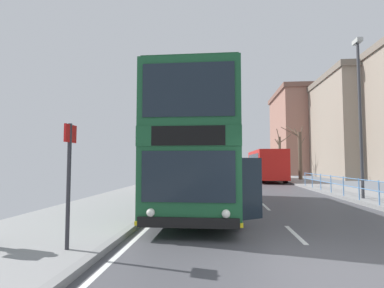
{
  "coord_description": "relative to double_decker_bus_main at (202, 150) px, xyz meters",
  "views": [
    {
      "loc": [
        -1.95,
        -5.32,
        1.83
      ],
      "look_at": [
        -3.02,
        6.52,
        2.59
      ],
      "focal_mm": 27.63,
      "sensor_mm": 36.0,
      "label": 1
    }
  ],
  "objects": [
    {
      "name": "bare_tree_far_01",
      "position": [
        9.16,
        29.73,
        0.77
      ],
      "size": [
        2.2,
        2.62,
        6.36
      ],
      "color": "brown",
      "rests_on": "ground"
    },
    {
      "name": "background_building_02",
      "position": [
        17.88,
        25.22,
        3.99
      ],
      "size": [
        8.95,
        12.03,
        12.64
      ],
      "color": "gray",
      "rests_on": "ground"
    },
    {
      "name": "street_lamp_far_side",
      "position": [
        7.55,
        2.75,
        2.29
      ],
      "size": [
        0.28,
        0.6,
        7.8
      ],
      "color": "#38383D",
      "rests_on": "ground"
    },
    {
      "name": "bare_tree_far_00",
      "position": [
        9.02,
        19.16,
        0.44
      ],
      "size": [
        2.63,
        2.19,
        5.69
      ],
      "color": "brown",
      "rests_on": "ground"
    },
    {
      "name": "ground",
      "position": [
        1.91,
        -6.84,
        -2.32
      ],
      "size": [
        15.8,
        140.0,
        0.2
      ],
      "color": "#49494E"
    },
    {
      "name": "pedestrian_railing_far_kerb",
      "position": [
        7.08,
        0.37,
        -1.56
      ],
      "size": [
        0.05,
        20.44,
        0.99
      ],
      "color": "#598CC6",
      "rests_on": "ground"
    },
    {
      "name": "background_building_00",
      "position": [
        16.97,
        37.69,
        4.44
      ],
      "size": [
        13.75,
        13.75,
        13.54
      ],
      "color": "#936656",
      "rests_on": "ground"
    },
    {
      "name": "bus_stop_sign_near",
      "position": [
        -2.29,
        -6.51,
        -0.68
      ],
      "size": [
        0.08,
        0.44,
        2.48
      ],
      "color": "#2D2D33",
      "rests_on": "ground"
    },
    {
      "name": "background_bus_far_lane",
      "position": [
        5.42,
        18.02,
        -0.7
      ],
      "size": [
        2.76,
        9.44,
        3.03
      ],
      "color": "red",
      "rests_on": "ground"
    },
    {
      "name": "double_decker_bus_main",
      "position": [
        0.0,
        0.0,
        0.0
      ],
      "size": [
        3.22,
        10.73,
        4.51
      ],
      "color": "#19512D",
      "rests_on": "ground"
    }
  ]
}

